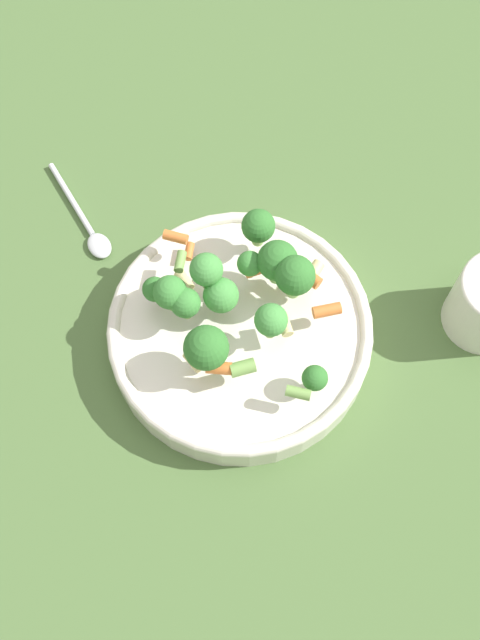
# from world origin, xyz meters

# --- Properties ---
(ground_plane) EXTENTS (3.00, 3.00, 0.00)m
(ground_plane) POSITION_xyz_m (0.00, 0.00, 0.00)
(ground_plane) COLOR #4C6B38
(bowl) EXTENTS (0.28, 0.28, 0.05)m
(bowl) POSITION_xyz_m (0.00, 0.00, 0.02)
(bowl) COLOR silver
(bowl) RESTS_ON ground_plane
(pasta_salad) EXTENTS (0.24, 0.19, 0.08)m
(pasta_salad) POSITION_xyz_m (0.01, -0.01, 0.09)
(pasta_salad) COLOR #8CB766
(pasta_salad) RESTS_ON bowl
(spoon) EXTENTS (0.15, 0.03, 0.01)m
(spoon) POSITION_xyz_m (0.22, 0.06, 0.01)
(spoon) COLOR silver
(spoon) RESTS_ON ground_plane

